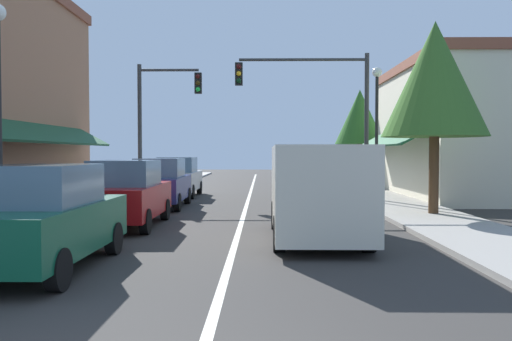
{
  "coord_description": "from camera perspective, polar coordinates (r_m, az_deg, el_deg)",
  "views": [
    {
      "loc": [
        0.59,
        -3.25,
        1.97
      ],
      "look_at": [
        0.38,
        13.73,
        1.39
      ],
      "focal_mm": 36.63,
      "sensor_mm": 36.0,
      "label": 1
    }
  ],
  "objects": [
    {
      "name": "van_in_lane",
      "position": [
        11.97,
        6.59,
        -1.99
      ],
      "size": [
        2.03,
        5.19,
        2.12
      ],
      "rotation": [
        0.0,
        0.0,
        -0.01
      ],
      "color": "beige",
      "rests_on": "ground"
    },
    {
      "name": "parked_car_far_left",
      "position": [
        23.69,
        -8.51,
        -0.71
      ],
      "size": [
        1.79,
        4.1,
        1.77
      ],
      "rotation": [
        0.0,
        0.0,
        -0.0
      ],
      "color": "#B7BABF",
      "rests_on": "ground"
    },
    {
      "name": "lane_center_stripe",
      "position": [
        21.35,
        -0.89,
        -3.33
      ],
      "size": [
        0.14,
        52.0,
        0.01
      ],
      "primitive_type": "cube",
      "color": "silver",
      "rests_on": "ground"
    },
    {
      "name": "sidewalk_left",
      "position": [
        22.19,
        -15.26,
        -3.05
      ],
      "size": [
        2.6,
        56.0,
        0.12
      ],
      "primitive_type": "cube",
      "color": "#A39E99",
      "rests_on": "ground"
    },
    {
      "name": "ground_plane",
      "position": [
        21.35,
        -0.89,
        -3.34
      ],
      "size": [
        80.0,
        80.0,
        0.0
      ],
      "primitive_type": "plane",
      "color": "#33302D"
    },
    {
      "name": "traffic_signal_mast_arm",
      "position": [
        21.34,
        7.19,
        7.63
      ],
      "size": [
        5.39,
        0.5,
        5.97
      ],
      "color": "#333333",
      "rests_on": "ground"
    },
    {
      "name": "parked_car_third_left",
      "position": [
        18.98,
        -10.38,
        -1.37
      ],
      "size": [
        1.84,
        4.13,
        1.77
      ],
      "rotation": [
        0.0,
        0.0,
        0.02
      ],
      "color": "navy",
      "rests_on": "ground"
    },
    {
      "name": "parked_car_second_left",
      "position": [
        14.29,
        -13.99,
        -2.48
      ],
      "size": [
        1.82,
        4.12,
        1.77
      ],
      "rotation": [
        0.0,
        0.0,
        0.01
      ],
      "color": "maroon",
      "rests_on": "ground"
    },
    {
      "name": "sidewalk_right",
      "position": [
        21.89,
        13.67,
        -3.1
      ],
      "size": [
        2.6,
        56.0,
        0.12
      ],
      "primitive_type": "cube",
      "color": "gray",
      "rests_on": "ground"
    },
    {
      "name": "tree_right_far",
      "position": [
        30.56,
        11.26,
        5.72
      ],
      "size": [
        2.82,
        2.82,
        5.58
      ],
      "color": "#4C331E",
      "rests_on": "ground"
    },
    {
      "name": "tree_right_near",
      "position": [
        16.92,
        18.94,
        9.37
      ],
      "size": [
        3.18,
        3.18,
        5.95
      ],
      "color": "#4C331E",
      "rests_on": "ground"
    },
    {
      "name": "traffic_signal_left_corner",
      "position": [
        23.36,
        -10.49,
        6.46
      ],
      "size": [
        2.84,
        0.5,
        5.84
      ],
      "color": "#333333",
      "rests_on": "ground"
    },
    {
      "name": "storefront_right_block",
      "position": [
        24.75,
        20.65,
        4.16
      ],
      "size": [
        5.75,
        10.2,
        5.95
      ],
      "color": "beige",
      "rests_on": "ground"
    },
    {
      "name": "parked_car_nearest_left",
      "position": [
        9.43,
        -22.31,
        -4.82
      ],
      "size": [
        1.8,
        4.11,
        1.77
      ],
      "rotation": [
        0.0,
        0.0,
        -0.01
      ],
      "color": "#0F4C33",
      "rests_on": "ground"
    },
    {
      "name": "street_lamp_right_mid",
      "position": [
        20.01,
        13.05,
        6.08
      ],
      "size": [
        0.36,
        0.36,
        5.14
      ],
      "color": "black",
      "rests_on": "ground"
    }
  ]
}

